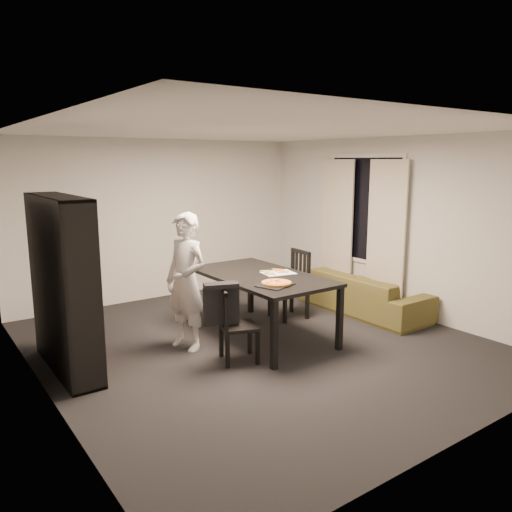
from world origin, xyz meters
TOP-DOWN VIEW (x-y plane):
  - room at (0.00, 0.00)m, footprint 5.01×5.51m
  - window_pane at (2.48, 0.60)m, footprint 0.02×1.40m
  - window_frame at (2.48, 0.60)m, footprint 0.03×1.52m
  - curtain_left at (2.40, 0.08)m, footprint 0.03×0.70m
  - curtain_right at (2.40, 1.12)m, footprint 0.03×0.70m
  - bookshelf at (-2.16, 0.60)m, footprint 0.35×1.50m
  - dining_table at (0.17, 0.21)m, footprint 1.10×1.98m
  - chair_left at (-0.58, -0.28)m, footprint 0.51×0.51m
  - chair_right at (1.06, 0.61)m, footprint 0.49×0.49m
  - draped_jacket at (-0.69, -0.24)m, footprint 0.41×0.29m
  - person at (-0.79, 0.40)m, footprint 0.55×0.69m
  - baking_tray at (-0.02, -0.36)m, footprint 0.48×0.43m
  - pepperoni_pizza at (0.00, -0.34)m, footprint 0.35×0.35m
  - kitchen_towel at (0.40, 0.13)m, footprint 0.45×0.37m
  - pizza_slices at (0.37, 0.19)m, footprint 0.43×0.39m
  - sofa at (2.06, 0.16)m, footprint 0.80×2.05m

SIDE VIEW (x-z plane):
  - sofa at x=2.06m, z-range 0.00..0.60m
  - chair_left at x=-0.58m, z-range 0.06..0.92m
  - chair_right at x=1.06m, z-range 0.07..1.05m
  - draped_jacket at x=-0.69m, z-range 0.47..0.95m
  - dining_table at x=0.17m, z-range 0.34..1.17m
  - kitchen_towel at x=0.40m, z-range 0.83..0.83m
  - person at x=-0.79m, z-range 0.00..1.66m
  - baking_tray at x=-0.02m, z-range 0.83..0.84m
  - pizza_slices at x=0.37m, z-range 0.83..0.85m
  - pepperoni_pizza at x=0.00m, z-range 0.84..0.87m
  - bookshelf at x=-2.16m, z-range 0.00..1.90m
  - curtain_left at x=2.40m, z-range 0.02..2.27m
  - curtain_right at x=2.40m, z-range 0.02..2.27m
  - room at x=0.00m, z-range 0.00..2.60m
  - window_pane at x=2.48m, z-range 0.70..2.30m
  - window_frame at x=2.48m, z-range 0.64..2.36m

